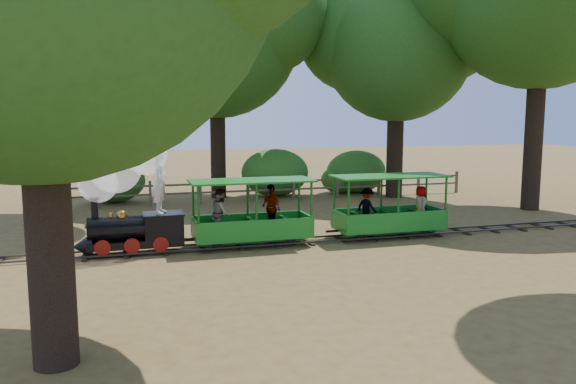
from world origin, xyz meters
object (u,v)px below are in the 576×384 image
object	(u,v)px
carriage_rear	(389,212)
fence	(271,187)
carriage_front	(249,217)
locomotive	(126,185)

from	to	relation	value
carriage_rear	fence	size ratio (longest dim) A/B	0.19
carriage_front	fence	xyz separation A→B (m)	(2.72, 8.02, -0.23)
locomotive	carriage_front	xyz separation A→B (m)	(3.21, -0.08, -1.00)
carriage_rear	fence	distance (m)	8.15
locomotive	carriage_rear	world-z (taller)	locomotive
carriage_front	carriage_rear	distance (m)	4.25
carriage_front	fence	bearing A→B (deg)	71.26
locomotive	carriage_rear	size ratio (longest dim) A/B	0.96
carriage_front	fence	distance (m)	8.47
locomotive	carriage_rear	distance (m)	7.54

